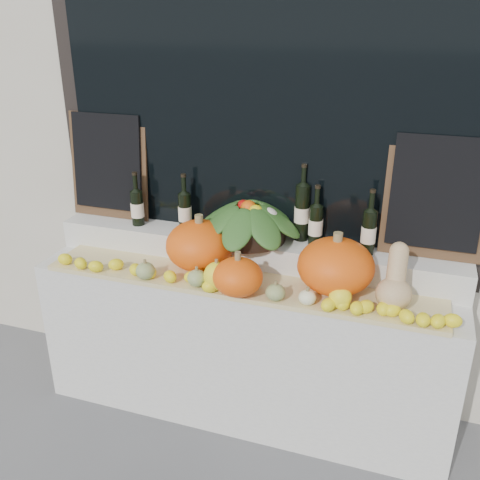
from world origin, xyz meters
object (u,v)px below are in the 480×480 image
produce_bowl (249,220)px  wine_bottle_tall (302,212)px  pumpkin_right (336,266)px  butternut_squash (395,284)px  pumpkin_left (200,245)px

produce_bowl → wine_bottle_tall: bearing=17.4°
wine_bottle_tall → produce_bowl: bearing=-162.6°
pumpkin_right → produce_bowl: (-0.51, 0.20, 0.11)m
butternut_squash → pumpkin_right: bearing=168.3°
pumpkin_right → butternut_squash: (0.29, -0.06, -0.02)m
produce_bowl → pumpkin_right: bearing=-21.1°
pumpkin_right → produce_bowl: size_ratio=0.61×
pumpkin_left → butternut_squash: 1.03m
pumpkin_left → produce_bowl: size_ratio=0.59×
produce_bowl → wine_bottle_tall: size_ratio=1.47×
pumpkin_left → pumpkin_right: pumpkin_right is taller
pumpkin_left → produce_bowl: (0.22, 0.17, 0.11)m
pumpkin_left → butternut_squash: (1.02, -0.09, -0.02)m
pumpkin_left → butternut_squash: bearing=-5.0°
pumpkin_left → pumpkin_right: bearing=-2.3°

